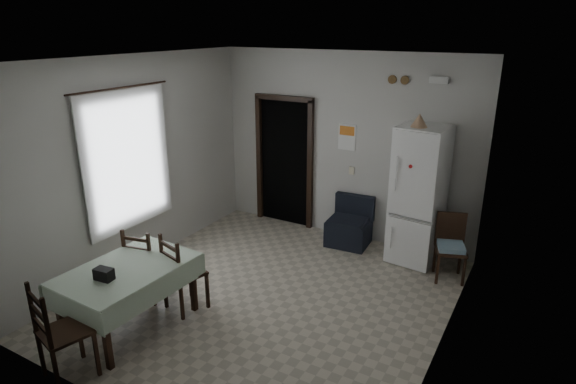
% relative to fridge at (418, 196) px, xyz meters
% --- Properties ---
extents(ground, '(4.50, 4.50, 0.00)m').
position_rel_fridge_xyz_m(ground, '(-1.29, -1.93, -0.98)').
color(ground, '#A49A85').
rests_on(ground, ground).
extents(ceiling, '(4.20, 4.50, 0.02)m').
position_rel_fridge_xyz_m(ceiling, '(-1.29, -1.93, 1.92)').
color(ceiling, white).
rests_on(ceiling, ground).
extents(wall_back, '(4.20, 0.02, 2.90)m').
position_rel_fridge_xyz_m(wall_back, '(-1.29, 0.32, 0.47)').
color(wall_back, beige).
rests_on(wall_back, ground).
extents(wall_front, '(4.20, 0.02, 2.90)m').
position_rel_fridge_xyz_m(wall_front, '(-1.29, -4.18, 0.47)').
color(wall_front, beige).
rests_on(wall_front, ground).
extents(wall_left, '(0.02, 4.50, 2.90)m').
position_rel_fridge_xyz_m(wall_left, '(-3.39, -1.93, 0.47)').
color(wall_left, beige).
rests_on(wall_left, ground).
extents(wall_right, '(0.02, 4.50, 2.90)m').
position_rel_fridge_xyz_m(wall_right, '(0.81, -1.93, 0.47)').
color(wall_right, beige).
rests_on(wall_right, ground).
extents(doorway, '(1.06, 0.52, 2.22)m').
position_rel_fridge_xyz_m(doorway, '(-2.34, 0.52, 0.08)').
color(doorway, black).
rests_on(doorway, ground).
extents(window_recess, '(0.10, 1.20, 1.60)m').
position_rel_fridge_xyz_m(window_recess, '(-3.44, -2.13, 0.57)').
color(window_recess, silver).
rests_on(window_recess, ground).
extents(curtain, '(0.02, 1.45, 1.85)m').
position_rel_fridge_xyz_m(curtain, '(-3.33, -2.13, 0.57)').
color(curtain, silver).
rests_on(curtain, ground).
extents(curtain_rod, '(0.02, 1.60, 0.02)m').
position_rel_fridge_xyz_m(curtain_rod, '(-3.32, -2.13, 1.52)').
color(curtain_rod, black).
rests_on(curtain_rod, ground).
extents(calendar, '(0.28, 0.02, 0.40)m').
position_rel_fridge_xyz_m(calendar, '(-1.24, 0.31, 0.64)').
color(calendar, white).
rests_on(calendar, ground).
extents(calendar_image, '(0.24, 0.01, 0.14)m').
position_rel_fridge_xyz_m(calendar_image, '(-1.24, 0.30, 0.74)').
color(calendar_image, orange).
rests_on(calendar_image, ground).
extents(light_switch, '(0.08, 0.02, 0.12)m').
position_rel_fridge_xyz_m(light_switch, '(-1.14, 0.31, 0.12)').
color(light_switch, beige).
rests_on(light_switch, ground).
extents(vent_left, '(0.12, 0.03, 0.12)m').
position_rel_fridge_xyz_m(vent_left, '(-0.59, 0.30, 1.54)').
color(vent_left, brown).
rests_on(vent_left, ground).
extents(vent_right, '(0.12, 0.03, 0.12)m').
position_rel_fridge_xyz_m(vent_right, '(-0.41, 0.30, 1.54)').
color(vent_right, brown).
rests_on(vent_right, ground).
extents(emergency_light, '(0.25, 0.07, 0.09)m').
position_rel_fridge_xyz_m(emergency_light, '(0.06, 0.28, 1.57)').
color(emergency_light, white).
rests_on(emergency_light, ground).
extents(fridge, '(0.70, 0.70, 1.97)m').
position_rel_fridge_xyz_m(fridge, '(0.00, 0.00, 0.00)').
color(fridge, white).
rests_on(fridge, ground).
extents(tan_cone, '(0.23, 0.23, 0.18)m').
position_rel_fridge_xyz_m(tan_cone, '(-0.06, -0.10, 1.08)').
color(tan_cone, tan).
rests_on(tan_cone, fridge).
extents(navy_seat, '(0.66, 0.64, 0.75)m').
position_rel_fridge_xyz_m(navy_seat, '(-1.02, -0.00, -0.61)').
color(navy_seat, black).
rests_on(navy_seat, ground).
extents(corner_chair, '(0.50, 0.50, 0.89)m').
position_rel_fridge_xyz_m(corner_chair, '(0.57, -0.34, -0.54)').
color(corner_chair, black).
rests_on(corner_chair, ground).
extents(dining_table, '(1.00, 1.46, 0.74)m').
position_rel_fridge_xyz_m(dining_table, '(-2.30, -3.22, -0.61)').
color(dining_table, '#A7BCA1').
rests_on(dining_table, ground).
extents(black_bag, '(0.21, 0.14, 0.13)m').
position_rel_fridge_xyz_m(black_bag, '(-2.30, -3.51, -0.18)').
color(black_bag, black).
rests_on(black_bag, dining_table).
extents(dining_chair_far_left, '(0.48, 0.48, 0.96)m').
position_rel_fridge_xyz_m(dining_chair_far_left, '(-2.60, -2.65, -0.51)').
color(dining_chair_far_left, black).
rests_on(dining_chair_far_left, ground).
extents(dining_chair_far_right, '(0.52, 0.52, 0.98)m').
position_rel_fridge_xyz_m(dining_chair_far_right, '(-2.02, -2.62, -0.50)').
color(dining_chair_far_right, black).
rests_on(dining_chair_far_right, ground).
extents(dining_chair_near_head, '(0.54, 0.54, 1.03)m').
position_rel_fridge_xyz_m(dining_chair_near_head, '(-2.20, -4.10, -0.47)').
color(dining_chair_near_head, black).
rests_on(dining_chair_near_head, ground).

